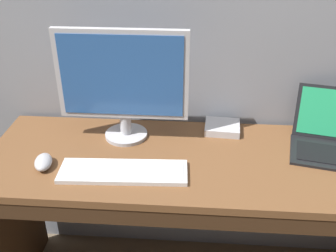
% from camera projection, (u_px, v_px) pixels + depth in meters
% --- Properties ---
extents(desk, '(1.73, 0.59, 0.79)m').
position_uv_depth(desk, '(198.00, 196.00, 1.64)').
color(desk, brown).
rests_on(desk, ground).
extents(laptop_black, '(0.37, 0.37, 0.22)m').
position_uv_depth(laptop_black, '(332.00, 139.00, 1.60)').
color(laptop_black, black).
rests_on(laptop_black, desk).
extents(external_monitor, '(0.53, 0.18, 0.48)m').
position_uv_depth(external_monitor, '(122.00, 82.00, 1.57)').
color(external_monitor, '#B7B7BC').
rests_on(external_monitor, desk).
extents(wired_keyboard, '(0.48, 0.17, 0.02)m').
position_uv_depth(wired_keyboard, '(123.00, 171.00, 1.46)').
color(wired_keyboard, white).
rests_on(wired_keyboard, desk).
extents(computer_mouse, '(0.09, 0.12, 0.04)m').
position_uv_depth(computer_mouse, '(43.00, 162.00, 1.50)').
color(computer_mouse, '#B7B7BC').
rests_on(computer_mouse, desk).
extents(external_drive_box, '(0.16, 0.15, 0.03)m').
position_uv_depth(external_drive_box, '(222.00, 127.00, 1.74)').
color(external_drive_box, silver).
rests_on(external_drive_box, desk).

